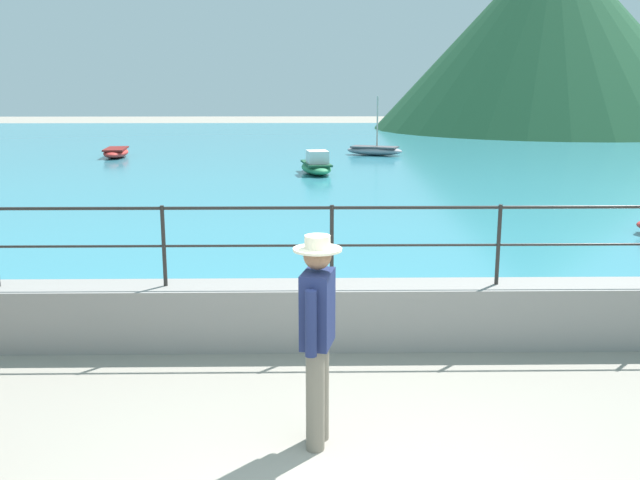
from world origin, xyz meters
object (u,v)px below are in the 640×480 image
at_px(boat_1, 116,152).
at_px(boat_3, 316,165).
at_px(person_walking, 318,331).
at_px(boat_4, 374,150).

xyz_separation_m(boat_1, boat_3, (7.84, -5.29, 0.07)).
xyz_separation_m(person_walking, boat_4, (2.61, 23.08, -0.71)).
distance_m(boat_1, boat_4, 10.28).
distance_m(boat_1, boat_3, 9.46).
distance_m(person_walking, boat_1, 23.71).
xyz_separation_m(boat_1, boat_4, (10.26, 0.65, 0.01)).
distance_m(person_walking, boat_4, 23.24).
bearing_deg(boat_4, boat_1, -176.36).
height_order(boat_1, boat_4, boat_4).
bearing_deg(boat_1, boat_3, -34.01).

